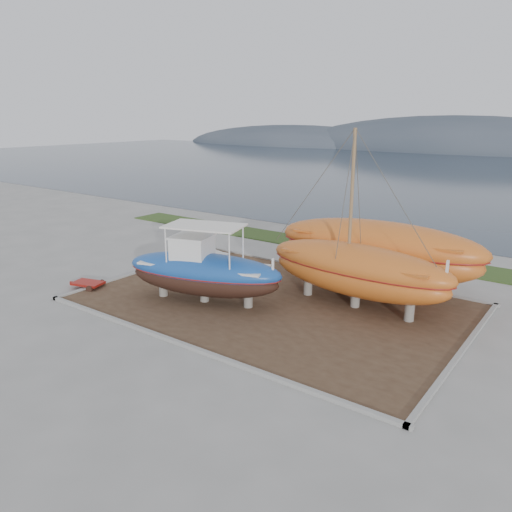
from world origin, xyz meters
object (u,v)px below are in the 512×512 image
Objects in this scene: blue_caique at (204,264)px; white_dinghy at (202,258)px; orange_sailboat at (360,222)px; orange_bare_hull at (377,257)px; red_trailer at (88,285)px.

blue_caique reaches higher than white_dinghy.
orange_sailboat is 3.78m from orange_bare_hull.
red_trailer is (-12.89, -5.91, -4.10)m from orange_sailboat.
red_trailer is (-2.69, -6.21, -0.51)m from white_dinghy.
blue_caique is 3.37× the size of red_trailer.
blue_caique is 0.73× the size of orange_bare_hull.
white_dinghy is 0.44× the size of orange_sailboat.
orange_bare_hull reaches higher than white_dinghy.
orange_sailboat is at bearing -89.67° from orange_bare_hull.
blue_caique reaches higher than red_trailer.
orange_sailboat is at bearing 8.79° from red_trailer.
orange_sailboat reaches higher than orange_bare_hull.
blue_caique is 0.85× the size of orange_sailboat.
blue_caique is at bearing -49.74° from white_dinghy.
orange_bare_hull is at bearing 97.16° from orange_sailboat.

